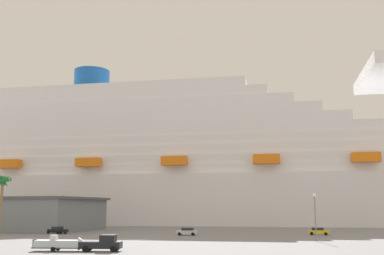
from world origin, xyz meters
TOP-DOWN VIEW (x-y plane):
  - ground_plane at (0.00, 30.00)m, footprint 600.00×600.00m
  - cruise_ship at (-6.70, 76.57)m, footprint 289.60×43.08m
  - terminal_building at (-42.85, 29.08)m, footprint 46.69×30.11m
  - pickup_truck at (1.63, -22.08)m, footprint 5.77×2.73m
  - small_boat_on_trailer at (-3.81, -22.63)m, footprint 8.59×2.53m
  - palm_tree at (-24.55, -4.67)m, footprint 3.15×3.16m
  - street_lamp at (31.84, 1.70)m, footprint 0.56×0.56m
  - parked_car_black_coupe at (-23.05, 15.39)m, footprint 5.05×2.72m
  - parked_car_silver_sedan at (6.60, 14.63)m, footprint 4.36×2.06m
  - parked_car_yellow_taxi at (34.04, 20.34)m, footprint 4.61×2.61m

SIDE VIEW (x-z plane):
  - ground_plane at x=0.00m, z-range 0.00..0.00m
  - parked_car_silver_sedan at x=6.60m, z-range 0.04..1.62m
  - parked_car_yellow_taxi at x=34.04m, z-range 0.04..1.62m
  - parked_car_black_coupe at x=-23.05m, z-range 0.04..1.62m
  - small_boat_on_trailer at x=-3.81m, z-range -0.11..2.04m
  - pickup_truck at x=1.63m, z-range -0.06..2.14m
  - terminal_building at x=-42.85m, z-range 0.02..8.34m
  - street_lamp at x=31.84m, z-range 1.22..9.45m
  - palm_tree at x=-24.55m, z-range 3.83..15.52m
  - cruise_ship at x=-6.70m, z-range -15.14..52.20m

